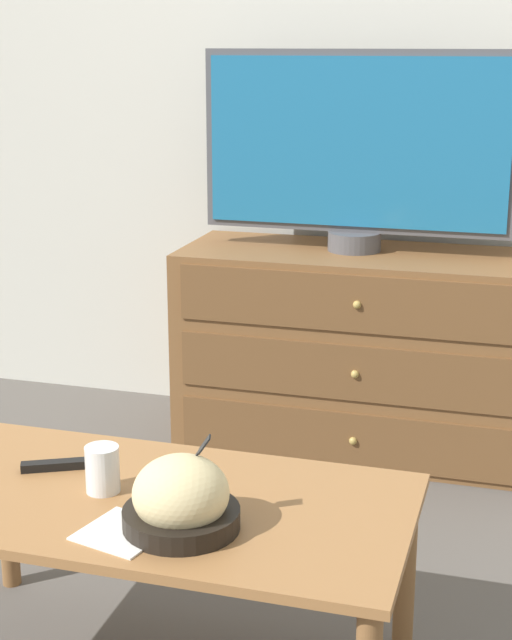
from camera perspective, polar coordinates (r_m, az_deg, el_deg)
The scene contains 9 objects.
ground_plane at distance 3.42m, azimuth 9.13°, elevation -5.85°, with size 12.00×12.00×0.00m, color #56514C.
wall_back at distance 3.20m, azimuth 10.25°, elevation 16.48°, with size 12.00×0.05×2.60m.
dresser at distance 3.09m, azimuth 6.55°, elevation -1.86°, with size 1.17×0.45×0.63m.
tv at distance 3.00m, azimuth 5.90°, elevation 9.92°, with size 0.95×0.16×0.60m.
coffee_table at distance 1.98m, azimuth -5.96°, elevation -11.63°, with size 1.01×0.53×0.40m.
takeout_bowl at distance 1.81m, azimuth -4.38°, elevation -10.43°, with size 0.22×0.22×0.17m.
drink_cup at distance 1.98m, azimuth -8.92°, elevation -8.72°, with size 0.07×0.07×0.09m.
napkin at distance 1.83m, azimuth -7.74°, elevation -12.13°, with size 0.17×0.17×0.00m.
remote_control at distance 2.10m, azimuth -11.69°, elevation -8.28°, with size 0.13×0.08×0.02m.
Camera 1 is at (0.36, -3.16, 1.26)m, focal length 55.00 mm.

